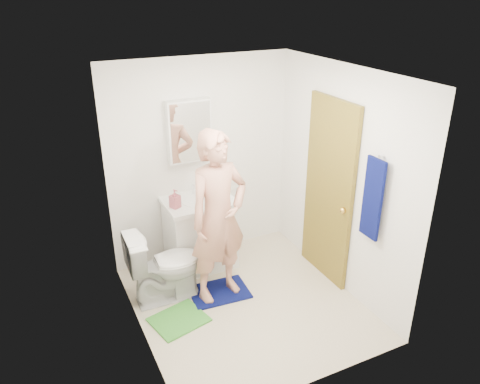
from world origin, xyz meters
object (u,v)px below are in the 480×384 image
(toothbrush_cup, at_px, (212,188))
(toilet, at_px, (166,265))
(towel, at_px, (373,199))
(medicine_cabinet, at_px, (189,131))
(vanity_cabinet, at_px, (200,235))
(man, at_px, (219,218))
(soap_dispenser, at_px, (175,199))

(toothbrush_cup, bearing_deg, toilet, -142.98)
(toilet, xyz_separation_m, toothbrush_cup, (0.78, 0.59, 0.49))
(towel, bearing_deg, medicine_cabinet, 124.61)
(vanity_cabinet, xyz_separation_m, man, (-0.04, -0.65, 0.54))
(soap_dispenser, relative_size, man, 0.12)
(soap_dispenser, distance_m, man, 0.64)
(toilet, bearing_deg, man, -109.12)
(vanity_cabinet, relative_size, toothbrush_cup, 6.43)
(vanity_cabinet, distance_m, medicine_cabinet, 1.22)
(soap_dispenser, xyz_separation_m, toothbrush_cup, (0.52, 0.20, -0.06))
(vanity_cabinet, relative_size, soap_dispenser, 3.76)
(medicine_cabinet, bearing_deg, towel, -55.39)
(medicine_cabinet, distance_m, toothbrush_cup, 0.74)
(toilet, xyz_separation_m, soap_dispenser, (0.26, 0.38, 0.55))
(towel, distance_m, man, 1.51)
(towel, height_order, toothbrush_cup, towel)
(vanity_cabinet, xyz_separation_m, toothbrush_cup, (0.22, 0.14, 0.50))
(vanity_cabinet, height_order, man, man)
(towel, relative_size, toothbrush_cup, 6.43)
(soap_dispenser, relative_size, toothbrush_cup, 1.71)
(medicine_cabinet, distance_m, toilet, 1.48)
(vanity_cabinet, xyz_separation_m, medicine_cabinet, (0.00, 0.22, 1.20))
(medicine_cabinet, relative_size, toilet, 0.86)
(toilet, relative_size, toothbrush_cup, 6.50)
(man, bearing_deg, toothbrush_cup, 60.51)
(soap_dispenser, bearing_deg, medicine_cabinet, 44.07)
(toilet, height_order, man, man)
(medicine_cabinet, height_order, toothbrush_cup, medicine_cabinet)
(toothbrush_cup, distance_m, man, 0.83)
(man, bearing_deg, vanity_cabinet, 75.16)
(towel, distance_m, toilet, 2.19)
(toothbrush_cup, bearing_deg, medicine_cabinet, 157.64)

